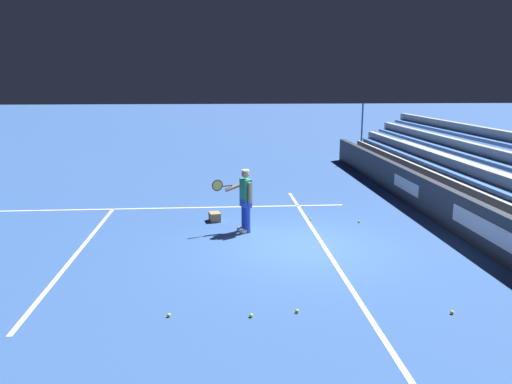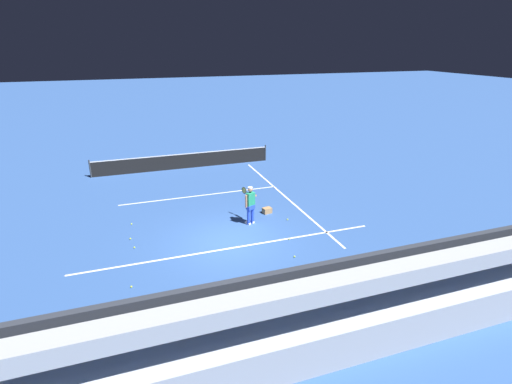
{
  "view_description": "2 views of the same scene",
  "coord_description": "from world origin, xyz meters",
  "px_view_note": "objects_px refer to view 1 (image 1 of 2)",
  "views": [
    {
      "loc": [
        -11.71,
        2.08,
        4.02
      ],
      "look_at": [
        0.45,
        1.16,
        1.3
      ],
      "focal_mm": 35.0,
      "sensor_mm": 36.0,
      "label": 1
    },
    {
      "loc": [
        -3.7,
        -13.79,
        7.52
      ],
      "look_at": [
        1.7,
        1.61,
        1.37
      ],
      "focal_mm": 28.0,
      "sensor_mm": 36.0,
      "label": 2
    }
  ],
  "objects_px": {
    "tennis_ball_by_box": "(169,315)",
    "tennis_ball_far_left": "(452,312)",
    "tennis_player": "(245,200)",
    "tennis_ball_on_baseline": "(251,316)",
    "tennis_ball_far_right": "(297,311)",
    "tennis_ball_stray_back": "(310,219)",
    "tennis_ball_near_player": "(249,214)",
    "tennis_ball_midcourt": "(359,222)",
    "ball_box_cardboard": "(215,217)"
  },
  "relations": [
    {
      "from": "tennis_ball_far_left",
      "to": "tennis_ball_on_baseline",
      "type": "bearing_deg",
      "value": 87.63
    },
    {
      "from": "tennis_player",
      "to": "tennis_ball_far_left",
      "type": "bearing_deg",
      "value": -147.13
    },
    {
      "from": "tennis_ball_on_baseline",
      "to": "tennis_ball_far_left",
      "type": "height_order",
      "value": "same"
    },
    {
      "from": "tennis_player",
      "to": "tennis_ball_far_right",
      "type": "bearing_deg",
      "value": -172.43
    },
    {
      "from": "tennis_ball_stray_back",
      "to": "tennis_ball_far_right",
      "type": "distance_m",
      "value": 6.12
    },
    {
      "from": "tennis_ball_stray_back",
      "to": "tennis_ball_by_box",
      "type": "bearing_deg",
      "value": 148.94
    },
    {
      "from": "tennis_ball_stray_back",
      "to": "tennis_ball_far_right",
      "type": "relative_size",
      "value": 1.0
    },
    {
      "from": "tennis_player",
      "to": "tennis_ball_far_right",
      "type": "relative_size",
      "value": 25.98
    },
    {
      "from": "tennis_ball_near_player",
      "to": "tennis_ball_midcourt",
      "type": "relative_size",
      "value": 1.0
    },
    {
      "from": "tennis_ball_far_right",
      "to": "tennis_ball_far_left",
      "type": "relative_size",
      "value": 1.0
    },
    {
      "from": "tennis_ball_near_player",
      "to": "tennis_ball_midcourt",
      "type": "bearing_deg",
      "value": -109.07
    },
    {
      "from": "ball_box_cardboard",
      "to": "tennis_ball_stray_back",
      "type": "relative_size",
      "value": 6.06
    },
    {
      "from": "tennis_ball_on_baseline",
      "to": "tennis_ball_far_left",
      "type": "distance_m",
      "value": 3.55
    },
    {
      "from": "tennis_player",
      "to": "tennis_ball_far_left",
      "type": "distance_m",
      "value": 6.29
    },
    {
      "from": "tennis_player",
      "to": "tennis_ball_near_player",
      "type": "relative_size",
      "value": 25.98
    },
    {
      "from": "tennis_ball_by_box",
      "to": "tennis_ball_far_left",
      "type": "bearing_deg",
      "value": -93.08
    },
    {
      "from": "ball_box_cardboard",
      "to": "tennis_ball_far_right",
      "type": "bearing_deg",
      "value": -166.22
    },
    {
      "from": "tennis_player",
      "to": "tennis_ball_on_baseline",
      "type": "xyz_separation_m",
      "value": [
        -5.09,
        0.16,
        -0.86
      ]
    },
    {
      "from": "tennis_ball_near_player",
      "to": "tennis_ball_midcourt",
      "type": "xyz_separation_m",
      "value": [
        -1.08,
        -3.14,
        0.0
      ]
    },
    {
      "from": "tennis_player",
      "to": "tennis_ball_near_player",
      "type": "bearing_deg",
      "value": -7.46
    },
    {
      "from": "ball_box_cardboard",
      "to": "tennis_ball_on_baseline",
      "type": "height_order",
      "value": "ball_box_cardboard"
    },
    {
      "from": "ball_box_cardboard",
      "to": "tennis_ball_midcourt",
      "type": "height_order",
      "value": "ball_box_cardboard"
    },
    {
      "from": "tennis_player",
      "to": "tennis_ball_near_player",
      "type": "height_order",
      "value": "tennis_player"
    },
    {
      "from": "tennis_player",
      "to": "ball_box_cardboard",
      "type": "height_order",
      "value": "tennis_player"
    },
    {
      "from": "tennis_ball_near_player",
      "to": "tennis_ball_far_right",
      "type": "xyz_separation_m",
      "value": [
        -6.67,
        -0.44,
        0.0
      ]
    },
    {
      "from": "tennis_ball_near_player",
      "to": "tennis_ball_on_baseline",
      "type": "xyz_separation_m",
      "value": [
        -6.78,
        0.39,
        0.0
      ]
    },
    {
      "from": "tennis_ball_near_player",
      "to": "tennis_ball_far_left",
      "type": "bearing_deg",
      "value": -155.48
    },
    {
      "from": "tennis_ball_by_box",
      "to": "tennis_ball_stray_back",
      "type": "xyz_separation_m",
      "value": [
        5.96,
        -3.59,
        0.0
      ]
    },
    {
      "from": "tennis_ball_far_right",
      "to": "tennis_ball_by_box",
      "type": "bearing_deg",
      "value": 89.77
    },
    {
      "from": "tennis_player",
      "to": "tennis_ball_on_baseline",
      "type": "distance_m",
      "value": 5.16
    },
    {
      "from": "tennis_ball_by_box",
      "to": "tennis_ball_midcourt",
      "type": "bearing_deg",
      "value": -41.62
    },
    {
      "from": "tennis_ball_midcourt",
      "to": "tennis_ball_far_left",
      "type": "relative_size",
      "value": 1.0
    },
    {
      "from": "tennis_ball_on_baseline",
      "to": "tennis_ball_near_player",
      "type": "bearing_deg",
      "value": -3.26
    },
    {
      "from": "tennis_ball_midcourt",
      "to": "ball_box_cardboard",
      "type": "bearing_deg",
      "value": 83.27
    },
    {
      "from": "tennis_ball_far_right",
      "to": "tennis_ball_far_left",
      "type": "distance_m",
      "value": 2.73
    },
    {
      "from": "ball_box_cardboard",
      "to": "tennis_player",
      "type": "bearing_deg",
      "value": -143.09
    },
    {
      "from": "tennis_player",
      "to": "tennis_ball_by_box",
      "type": "xyz_separation_m",
      "value": [
        -4.97,
        1.59,
        -0.86
      ]
    },
    {
      "from": "tennis_ball_on_baseline",
      "to": "tennis_ball_midcourt",
      "type": "xyz_separation_m",
      "value": [
        5.7,
        -3.52,
        0.0
      ]
    },
    {
      "from": "tennis_player",
      "to": "tennis_ball_near_player",
      "type": "distance_m",
      "value": 1.91
    },
    {
      "from": "tennis_player",
      "to": "tennis_ball_midcourt",
      "type": "bearing_deg",
      "value": -79.7
    },
    {
      "from": "tennis_ball_by_box",
      "to": "tennis_ball_far_left",
      "type": "distance_m",
      "value": 4.98
    },
    {
      "from": "tennis_ball_on_baseline",
      "to": "tennis_ball_far_left",
      "type": "xyz_separation_m",
      "value": [
        -0.15,
        -3.55,
        0.0
      ]
    },
    {
      "from": "tennis_ball_on_baseline",
      "to": "tennis_ball_stray_back",
      "type": "distance_m",
      "value": 6.45
    },
    {
      "from": "tennis_ball_midcourt",
      "to": "tennis_ball_far_right",
      "type": "height_order",
      "value": "same"
    },
    {
      "from": "ball_box_cardboard",
      "to": "tennis_ball_on_baseline",
      "type": "bearing_deg",
      "value": -173.86
    },
    {
      "from": "tennis_ball_on_baseline",
      "to": "tennis_ball_by_box",
      "type": "xyz_separation_m",
      "value": [
        0.12,
        1.43,
        0.0
      ]
    },
    {
      "from": "tennis_ball_far_right",
      "to": "tennis_ball_near_player",
      "type": "bearing_deg",
      "value": 3.77
    },
    {
      "from": "tennis_ball_stray_back",
      "to": "tennis_ball_far_right",
      "type": "height_order",
      "value": "same"
    },
    {
      "from": "tennis_ball_by_box",
      "to": "tennis_ball_far_right",
      "type": "bearing_deg",
      "value": -90.23
    },
    {
      "from": "tennis_ball_stray_back",
      "to": "tennis_ball_near_player",
      "type": "bearing_deg",
      "value": 68.47
    }
  ]
}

